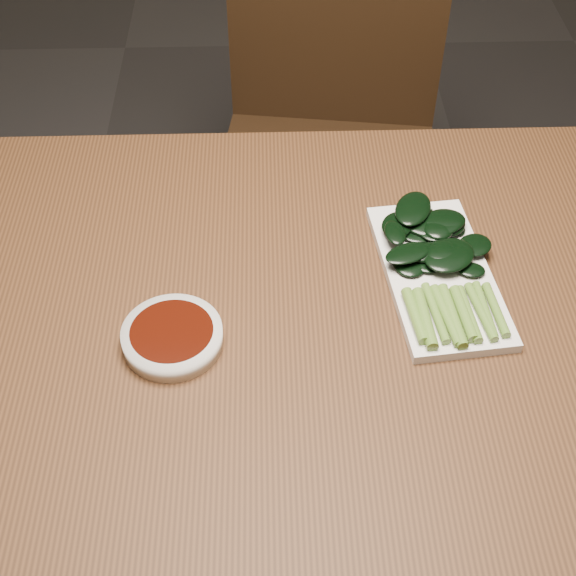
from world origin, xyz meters
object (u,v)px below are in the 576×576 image
at_px(sauce_bowl, 172,337).
at_px(gai_lan, 435,253).
at_px(serving_plate, 438,275).
at_px(chair_far, 328,137).
at_px(table, 300,348).

relative_size(sauce_bowl, gai_lan, 0.44).
bearing_deg(serving_plate, chair_far, 97.71).
height_order(chair_far, gai_lan, chair_far).
xyz_separation_m(chair_far, gai_lan, (0.09, -0.66, 0.29)).
height_order(serving_plate, gai_lan, gai_lan).
relative_size(table, serving_plate, 4.77).
bearing_deg(sauce_bowl, gai_lan, 20.18).
distance_m(table, sauce_bowl, 0.19).
distance_m(chair_far, serving_plate, 0.74).
height_order(sauce_bowl, gai_lan, gai_lan).
bearing_deg(table, serving_plate, 17.14).
bearing_deg(sauce_bowl, table, 15.88).
bearing_deg(serving_plate, sauce_bowl, -163.44).
bearing_deg(sauce_bowl, chair_far, 72.08).
bearing_deg(chair_far, serving_plate, -74.18).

